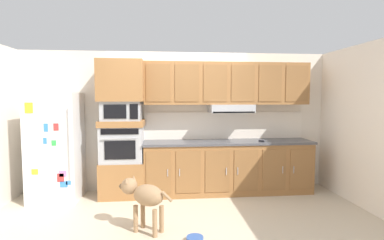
# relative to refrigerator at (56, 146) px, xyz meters

# --- Properties ---
(ground_plane) EXTENTS (9.60, 9.60, 0.00)m
(ground_plane) POSITION_rel_refrigerator_xyz_m (2.03, -0.68, -0.88)
(ground_plane) COLOR beige
(back_kitchen_wall) EXTENTS (6.20, 0.12, 2.50)m
(back_kitchen_wall) POSITION_rel_refrigerator_xyz_m (2.03, 0.43, 0.37)
(back_kitchen_wall) COLOR silver
(back_kitchen_wall) RESTS_ON ground
(side_panel_right) EXTENTS (0.12, 7.10, 2.50)m
(side_panel_right) POSITION_rel_refrigerator_xyz_m (4.83, -0.68, 0.37)
(side_panel_right) COLOR white
(side_panel_right) RESTS_ON ground
(refrigerator) EXTENTS (0.76, 0.73, 1.76)m
(refrigerator) POSITION_rel_refrigerator_xyz_m (0.00, 0.00, 0.00)
(refrigerator) COLOR white
(refrigerator) RESTS_ON ground
(oven_base_cabinet) EXTENTS (0.74, 0.62, 0.60)m
(oven_base_cabinet) POSITION_rel_refrigerator_xyz_m (1.07, 0.07, -0.58)
(oven_base_cabinet) COLOR #996638
(oven_base_cabinet) RESTS_ON ground
(built_in_oven) EXTENTS (0.70, 0.62, 0.60)m
(built_in_oven) POSITION_rel_refrigerator_xyz_m (1.07, 0.07, 0.02)
(built_in_oven) COLOR #A8AAAF
(built_in_oven) RESTS_ON oven_base_cabinet
(appliance_mid_shelf) EXTENTS (0.74, 0.62, 0.10)m
(appliance_mid_shelf) POSITION_rel_refrigerator_xyz_m (1.07, 0.07, 0.37)
(appliance_mid_shelf) COLOR #996638
(appliance_mid_shelf) RESTS_ON built_in_oven
(microwave) EXTENTS (0.64, 0.54, 0.32)m
(microwave) POSITION_rel_refrigerator_xyz_m (1.07, 0.07, 0.58)
(microwave) COLOR #A8AAAF
(microwave) RESTS_ON appliance_mid_shelf
(appliance_upper_cabinet) EXTENTS (0.74, 0.62, 0.68)m
(appliance_upper_cabinet) POSITION_rel_refrigerator_xyz_m (1.07, 0.07, 1.08)
(appliance_upper_cabinet) COLOR #996638
(appliance_upper_cabinet) RESTS_ON microwave
(lower_cabinet_run) EXTENTS (2.92, 0.63, 0.88)m
(lower_cabinet_run) POSITION_rel_refrigerator_xyz_m (2.90, 0.07, -0.44)
(lower_cabinet_run) COLOR #996638
(lower_cabinet_run) RESTS_ON ground
(countertop_slab) EXTENTS (2.96, 0.64, 0.04)m
(countertop_slab) POSITION_rel_refrigerator_xyz_m (2.90, 0.07, 0.02)
(countertop_slab) COLOR #4C4C51
(countertop_slab) RESTS_ON lower_cabinet_run
(backsplash_panel) EXTENTS (2.96, 0.02, 0.50)m
(backsplash_panel) POSITION_rel_refrigerator_xyz_m (2.90, 0.36, 0.29)
(backsplash_panel) COLOR white
(backsplash_panel) RESTS_ON countertop_slab
(upper_cabinet_with_hood) EXTENTS (2.92, 0.48, 0.88)m
(upper_cabinet_with_hood) POSITION_rel_refrigerator_xyz_m (2.90, 0.19, 1.02)
(upper_cabinet_with_hood) COLOR #996638
(upper_cabinet_with_hood) RESTS_ON backsplash_panel
(screwdriver) EXTENTS (0.17, 0.17, 0.03)m
(screwdriver) POSITION_rel_refrigerator_xyz_m (3.46, -0.07, 0.05)
(screwdriver) COLOR black
(screwdriver) RESTS_ON countertop_slab
(dog) EXTENTS (0.71, 0.51, 0.67)m
(dog) POSITION_rel_refrigerator_xyz_m (1.51, -1.34, -0.42)
(dog) COLOR #997551
(dog) RESTS_ON ground
(dog_food_bowl) EXTENTS (0.20, 0.20, 0.06)m
(dog_food_bowl) POSITION_rel_refrigerator_xyz_m (2.12, -1.68, -0.85)
(dog_food_bowl) COLOR #3359A5
(dog_food_bowl) RESTS_ON ground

